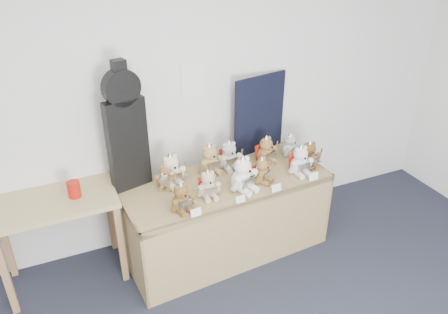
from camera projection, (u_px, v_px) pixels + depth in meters
name	position (u px, v px, depth m)	size (l,w,h in m)	color
room_shell	(193.00, 80.00, 3.63)	(6.00, 6.00, 6.00)	silver
display_table	(229.00, 200.00, 3.69)	(1.79, 0.85, 0.73)	olive
side_table	(56.00, 214.00, 3.39)	(0.94, 0.53, 0.77)	#9A8A52
guitar_case	(126.00, 129.00, 3.35)	(0.33, 0.17, 1.06)	black
navy_board	(259.00, 115.00, 3.96)	(0.55, 0.02, 0.74)	black
red_cup	(74.00, 189.00, 3.34)	(0.10, 0.10, 0.13)	#AE130B
teddy_front_far_left	(182.00, 198.00, 3.25)	(0.22, 0.19, 0.26)	brown
teddy_front_left	(208.00, 185.00, 3.41)	(0.21, 0.17, 0.26)	tan
teddy_front_centre	(243.00, 175.00, 3.49)	(0.27, 0.25, 0.33)	white
teddy_front_right	(262.00, 171.00, 3.61)	(0.21, 0.20, 0.25)	brown
teddy_front_far_right	(300.00, 161.00, 3.72)	(0.24, 0.19, 0.29)	silver
teddy_front_end	(309.00, 155.00, 3.83)	(0.22, 0.18, 0.26)	brown
teddy_back_left	(171.00, 171.00, 3.56)	(0.26, 0.22, 0.31)	beige
teddy_back_centre_left	(210.00, 160.00, 3.73)	(0.25, 0.22, 0.30)	#A08650
teddy_back_centre_right	(229.00, 156.00, 3.80)	(0.23, 0.19, 0.28)	silver
teddy_back_right	(266.00, 151.00, 3.90)	(0.23, 0.22, 0.28)	olive
teddy_back_end	(290.00, 146.00, 4.02)	(0.19, 0.19, 0.23)	silver
teddy_back_far_left	(166.00, 177.00, 3.55)	(0.18, 0.18, 0.23)	#956C45
entry_card_a	(196.00, 212.00, 3.21)	(0.08, 0.00, 0.06)	silver
entry_card_b	(241.00, 199.00, 3.37)	(0.08, 0.00, 0.06)	silver
entry_card_c	(276.00, 188.00, 3.50)	(0.09, 0.00, 0.06)	silver
entry_card_d	(314.00, 176.00, 3.65)	(0.09, 0.00, 0.07)	silver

